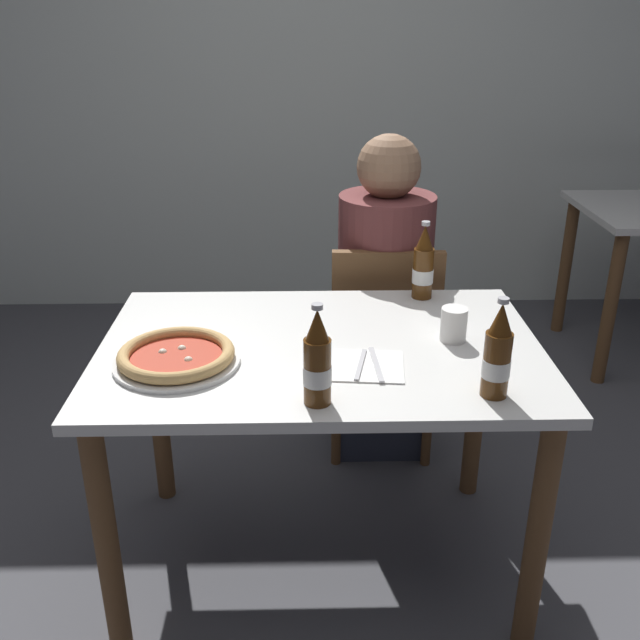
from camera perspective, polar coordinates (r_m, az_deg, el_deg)
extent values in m
plane|color=#4C4C51|center=(2.35, 0.03, -18.68)|extent=(8.00, 8.00, 0.00)
cube|color=silver|center=(3.95, -0.75, 19.52)|extent=(7.00, 0.10, 2.60)
cube|color=silver|center=(1.93, 0.03, -2.36)|extent=(1.20, 0.80, 0.03)
cylinder|color=brown|center=(1.92, -16.78, -17.05)|extent=(0.06, 0.06, 0.72)
cylinder|color=brown|center=(1.95, 17.10, -16.55)|extent=(0.06, 0.06, 0.72)
cylinder|color=brown|center=(2.46, -12.91, -6.81)|extent=(0.06, 0.06, 0.72)
cylinder|color=brown|center=(2.48, 12.50, -6.53)|extent=(0.06, 0.06, 0.72)
cube|color=brown|center=(2.69, 4.98, -1.80)|extent=(0.42, 0.42, 0.04)
cube|color=brown|center=(2.44, 5.40, 1.06)|extent=(0.38, 0.05, 0.40)
cylinder|color=brown|center=(2.96, 7.92, -4.33)|extent=(0.04, 0.04, 0.41)
cylinder|color=brown|center=(2.94, 1.31, -4.31)|extent=(0.04, 0.04, 0.41)
cylinder|color=brown|center=(2.67, 8.70, -7.75)|extent=(0.04, 0.04, 0.41)
cylinder|color=brown|center=(2.65, 1.31, -7.76)|extent=(0.04, 0.04, 0.41)
cube|color=#2D3342|center=(2.77, 4.87, -5.80)|extent=(0.32, 0.28, 0.45)
cylinder|color=brown|center=(2.56, 5.25, 3.98)|extent=(0.34, 0.34, 0.55)
sphere|color=#9E7556|center=(2.46, 5.58, 12.20)|extent=(0.22, 0.22, 0.22)
cylinder|color=brown|center=(3.41, 22.31, 0.77)|extent=(0.06, 0.06, 0.72)
cylinder|color=brown|center=(3.91, 19.17, 4.08)|extent=(0.06, 0.06, 0.72)
cylinder|color=white|center=(1.86, -11.46, -3.31)|extent=(0.33, 0.33, 0.01)
cylinder|color=#AD2D19|center=(1.85, -11.49, -3.01)|extent=(0.24, 0.24, 0.01)
torus|color=tan|center=(1.85, -11.51, -2.70)|extent=(0.30, 0.30, 0.03)
sphere|color=silver|center=(1.88, -12.56, -2.61)|extent=(0.02, 0.02, 0.02)
sphere|color=silver|center=(1.83, -10.56, -3.26)|extent=(0.02, 0.02, 0.02)
sphere|color=silver|center=(1.89, -11.06, -2.35)|extent=(0.02, 0.02, 0.02)
cylinder|color=#512D0F|center=(1.69, 14.02, -3.51)|extent=(0.06, 0.06, 0.16)
cone|color=#512D0F|center=(1.65, 14.42, 0.14)|extent=(0.05, 0.05, 0.07)
cylinder|color=#B7B7BC|center=(1.63, 14.57, 1.54)|extent=(0.03, 0.03, 0.01)
cylinder|color=white|center=(1.70, 13.99, -3.75)|extent=(0.07, 0.07, 0.04)
cylinder|color=#512D0F|center=(2.24, 8.28, 3.75)|extent=(0.06, 0.06, 0.16)
cone|color=#512D0F|center=(2.20, 8.46, 6.62)|extent=(0.05, 0.05, 0.07)
cylinder|color=#B7B7BC|center=(2.19, 8.53, 7.71)|extent=(0.03, 0.03, 0.01)
cylinder|color=white|center=(2.24, 8.27, 3.56)|extent=(0.07, 0.07, 0.04)
cylinder|color=#512D0F|center=(1.61, -0.22, -4.19)|extent=(0.06, 0.06, 0.16)
cone|color=#512D0F|center=(1.56, -0.22, -0.37)|extent=(0.05, 0.05, 0.07)
cylinder|color=#B7B7BC|center=(1.54, -0.22, 1.10)|extent=(0.03, 0.03, 0.01)
cylinder|color=white|center=(1.62, -0.22, -4.44)|extent=(0.07, 0.07, 0.04)
cube|color=white|center=(1.81, 3.91, -3.70)|extent=(0.20, 0.20, 0.00)
cube|color=silver|center=(1.81, 4.55, -3.57)|extent=(0.02, 0.19, 0.00)
cube|color=silver|center=(1.81, 3.29, -3.59)|extent=(0.05, 0.17, 0.00)
cylinder|color=white|center=(1.97, 10.72, -0.35)|extent=(0.07, 0.07, 0.09)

